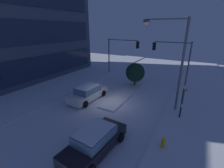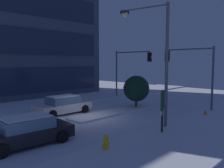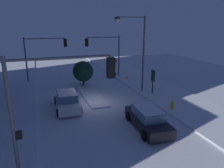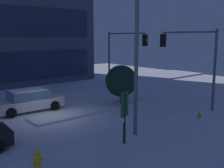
# 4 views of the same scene
# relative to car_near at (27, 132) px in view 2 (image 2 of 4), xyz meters

# --- Properties ---
(ground) EXTENTS (52.00, 52.00, 0.00)m
(ground) POSITION_rel_car_near_xyz_m (5.94, 2.38, -0.71)
(ground) COLOR silver
(curb_strip_near) EXTENTS (52.00, 5.20, 0.14)m
(curb_strip_near) POSITION_rel_car_near_xyz_m (5.94, -5.39, -0.64)
(curb_strip_near) COLOR silver
(curb_strip_near) RESTS_ON ground
(curb_strip_far) EXTENTS (52.00, 5.20, 0.14)m
(curb_strip_far) POSITION_rel_car_near_xyz_m (5.94, 10.14, -0.64)
(curb_strip_far) COLOR silver
(curb_strip_far) RESTS_ON ground
(median_strip) EXTENTS (9.00, 1.80, 0.14)m
(median_strip) POSITION_rel_car_near_xyz_m (8.97, 2.08, -0.64)
(median_strip) COLOR silver
(median_strip) RESTS_ON ground
(car_near) EXTENTS (4.83, 2.28, 1.49)m
(car_near) POSITION_rel_car_near_xyz_m (0.00, 0.00, 0.00)
(car_near) COLOR black
(car_near) RESTS_ON ground
(car_far) EXTENTS (4.78, 2.17, 1.49)m
(car_far) POSITION_rel_car_near_xyz_m (5.58, 4.90, 0.00)
(car_far) COLOR silver
(car_far) RESTS_ON ground
(traffic_light_corner_near_right) EXTENTS (0.32, 4.82, 5.63)m
(traffic_light_corner_near_right) POSITION_rel_car_near_xyz_m (14.95, -1.61, 3.26)
(traffic_light_corner_near_right) COLOR #565960
(traffic_light_corner_near_right) RESTS_ON ground
(traffic_light_corner_far_right) EXTENTS (0.32, 5.24, 5.60)m
(traffic_light_corner_far_right) POSITION_rel_car_near_xyz_m (15.74, 6.16, 3.27)
(traffic_light_corner_far_right) COLOR #565960
(traffic_light_corner_far_right) RESTS_ON ground
(street_lamp_arched) EXTENTS (0.83, 3.45, 7.94)m
(street_lamp_arched) POSITION_rel_car_near_xyz_m (7.50, -2.56, 4.47)
(street_lamp_arched) COLOR #565960
(street_lamp_arched) RESTS_ON ground
(fire_hydrant) EXTENTS (0.48, 0.26, 0.84)m
(fire_hydrant) POSITION_rel_car_near_xyz_m (2.17, -3.59, -0.31)
(fire_hydrant) COLOR gold
(fire_hydrant) RESTS_ON ground
(parking_info_sign) EXTENTS (0.55, 0.19, 2.62)m
(parking_info_sign) POSITION_rel_car_near_xyz_m (6.36, -4.03, 0.94)
(parking_info_sign) COLOR black
(parking_info_sign) RESTS_ON ground
(decorated_tree_median) EXTENTS (2.40, 2.40, 3.02)m
(decorated_tree_median) POSITION_rel_car_near_xyz_m (11.75, 2.13, 1.10)
(decorated_tree_median) COLOR #473323
(decorated_tree_median) RESTS_ON ground
(construction_cone) EXTENTS (0.36, 0.36, 0.55)m
(construction_cone) POSITION_rel_car_near_xyz_m (12.84, -3.94, -0.44)
(construction_cone) COLOR orange
(construction_cone) RESTS_ON ground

